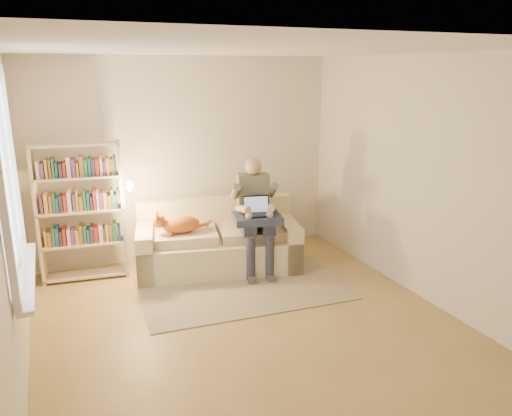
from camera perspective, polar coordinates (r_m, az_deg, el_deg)
name	(u,v)px	position (r m, az deg, el deg)	size (l,w,h in m)	color
floor	(252,328)	(5.01, -0.49, -13.58)	(4.50, 4.50, 0.00)	olive
ceiling	(251,49)	(4.37, -0.57, 17.67)	(4.00, 4.50, 0.02)	white
wall_left	(7,226)	(4.21, -26.57, -1.85)	(0.02, 4.50, 2.60)	silver
wall_right	(426,181)	(5.57, 18.88, 2.95)	(0.02, 4.50, 2.60)	silver
wall_back	(186,159)	(6.61, -8.03, 5.54)	(4.00, 0.02, 2.60)	silver
wall_front	(421,304)	(2.70, 18.33, -10.39)	(4.00, 0.02, 2.60)	silver
window	(15,209)	(4.38, -25.88, -0.11)	(0.12, 1.52, 1.69)	white
sofa	(218,245)	(6.31, -4.40, -4.19)	(2.12, 1.28, 0.84)	beige
person	(255,209)	(6.09, -0.12, -0.10)	(0.49, 0.67, 1.40)	slate
cat	(179,224)	(6.05, -8.84, -1.84)	(0.70, 0.33, 0.25)	orange
blanket	(255,218)	(5.98, -0.08, -1.15)	(0.56, 0.46, 0.09)	#263043
laptop	(255,210)	(5.96, -0.10, -0.23)	(0.37, 0.31, 0.28)	black
bookshelf	(81,205)	(6.14, -19.39, 0.29)	(1.09, 0.42, 1.65)	beige
rug	(243,289)	(5.80, -1.47, -9.21)	(2.31, 1.36, 0.01)	gray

